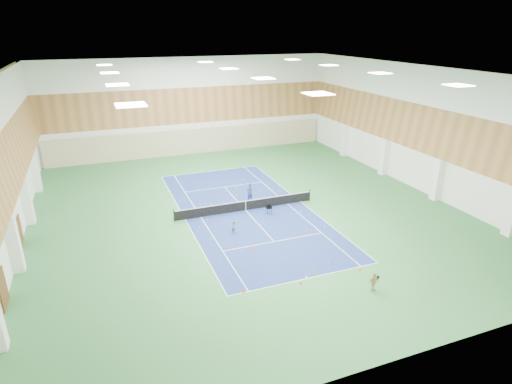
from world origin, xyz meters
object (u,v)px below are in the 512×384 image
(child_apron, at_px, (374,282))
(ball_cart, at_px, (269,210))
(child_court, at_px, (234,227))
(coach, at_px, (250,192))
(tennis_net, at_px, (246,205))

(child_apron, distance_m, ball_cart, 13.19)
(child_court, distance_m, child_apron, 12.02)
(child_apron, bearing_deg, child_court, 108.59)
(coach, height_order, ball_cart, coach)
(tennis_net, bearing_deg, child_court, -121.19)
(coach, distance_m, child_apron, 16.67)
(tennis_net, height_order, child_court, tennis_net)
(child_court, xyz_separation_m, ball_cart, (3.97, 2.42, -0.12))
(child_court, bearing_deg, child_apron, -91.31)
(coach, bearing_deg, child_court, 36.28)
(tennis_net, relative_size, child_court, 12.09)
(coach, height_order, child_court, coach)
(coach, bearing_deg, ball_cart, 75.25)
(coach, bearing_deg, tennis_net, 37.52)
(ball_cart, bearing_deg, child_apron, -82.38)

